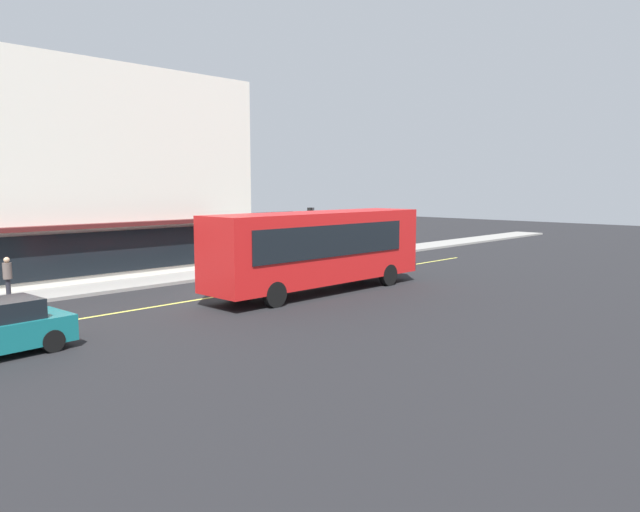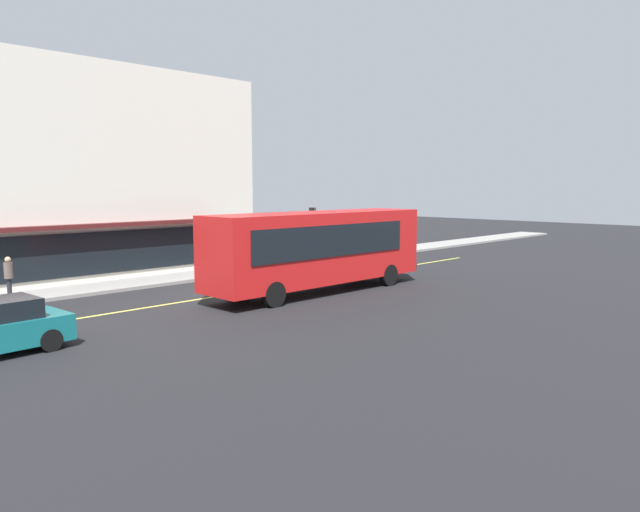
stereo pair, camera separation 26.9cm
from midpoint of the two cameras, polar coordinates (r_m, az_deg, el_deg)
The scene contains 7 objects.
ground at distance 26.10m, azimuth -7.62°, elevation -3.54°, with size 120.00×120.00×0.00m, color black.
sidewalk at distance 30.29m, azimuth -13.65°, elevation -2.11°, with size 80.00×2.62×0.15m, color gray.
lane_centre_stripe at distance 26.10m, azimuth -7.62°, elevation -3.53°, with size 36.00×0.16×0.01m, color #D8D14C.
storefront_building at distance 33.63m, azimuth -24.30°, elevation 7.13°, with size 19.32×9.65×10.43m.
bus at distance 25.90m, azimuth 0.17°, elevation 0.87°, with size 11.15×2.67×3.50m.
traffic_light at distance 35.39m, azimuth -0.46°, elevation 3.33°, with size 0.30×0.52×3.20m.
pedestrian_at_corner at distance 26.69m, azimuth -27.37°, elevation -1.50°, with size 0.34×0.34×1.68m.
Camera 2 is at (-15.65, -20.40, 4.62)m, focal length 33.48 mm.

